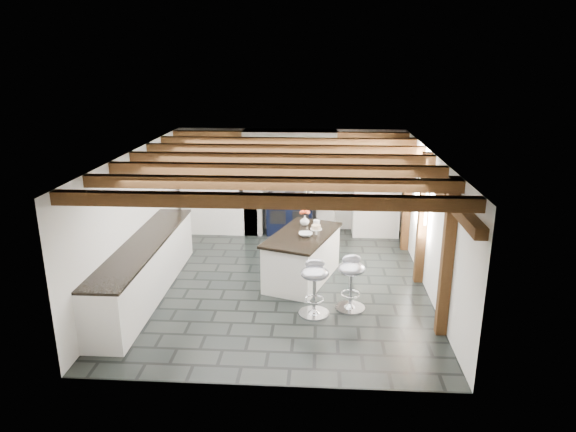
# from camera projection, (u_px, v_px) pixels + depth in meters

# --- Properties ---
(ground) EXTENTS (6.00, 6.00, 0.00)m
(ground) POSITION_uv_depth(u_px,v_px,m) (281.00, 282.00, 9.06)
(ground) COLOR black
(ground) RESTS_ON ground
(room_shell) EXTENTS (6.00, 6.03, 6.00)m
(room_shell) POSITION_uv_depth(u_px,v_px,m) (255.00, 202.00, 10.13)
(room_shell) COLOR white
(room_shell) RESTS_ON ground
(range_cooker) EXTENTS (1.00, 0.63, 0.99)m
(range_cooker) POSITION_uv_depth(u_px,v_px,m) (290.00, 213.00, 11.47)
(range_cooker) COLOR black
(range_cooker) RESTS_ON ground
(kitchen_island) EXTENTS (1.43, 1.95, 1.15)m
(kitchen_island) POSITION_uv_depth(u_px,v_px,m) (302.00, 256.00, 9.04)
(kitchen_island) COLOR white
(kitchen_island) RESTS_ON ground
(bar_stool_near) EXTENTS (0.50, 0.50, 0.88)m
(bar_stool_near) POSITION_uv_depth(u_px,v_px,m) (351.00, 277.00, 7.94)
(bar_stool_near) COLOR silver
(bar_stool_near) RESTS_ON ground
(bar_stool_far) EXTENTS (0.48, 0.48, 0.88)m
(bar_stool_far) POSITION_uv_depth(u_px,v_px,m) (314.00, 282.00, 7.76)
(bar_stool_far) COLOR silver
(bar_stool_far) RESTS_ON ground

